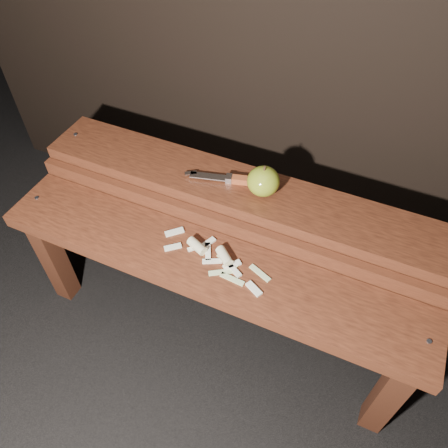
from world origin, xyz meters
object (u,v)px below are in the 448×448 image
at_px(apple, 263,181).
at_px(knife, 238,180).
at_px(bench_rear_tier, 239,207).
at_px(bench_front_tier, 206,278).

relative_size(apple, knife, 0.40).
bearing_deg(bench_rear_tier, bench_front_tier, -90.00).
relative_size(bench_rear_tier, knife, 5.26).
bearing_deg(apple, bench_rear_tier, -176.27).
distance_m(bench_front_tier, bench_rear_tier, 0.23).
bearing_deg(knife, apple, -6.55).
xyz_separation_m(bench_rear_tier, apple, (0.07, 0.00, 0.13)).
bearing_deg(bench_rear_tier, apple, 3.73).
xyz_separation_m(bench_front_tier, apple, (0.07, 0.23, 0.19)).
xyz_separation_m(bench_front_tier, bench_rear_tier, (0.00, 0.23, 0.06)).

